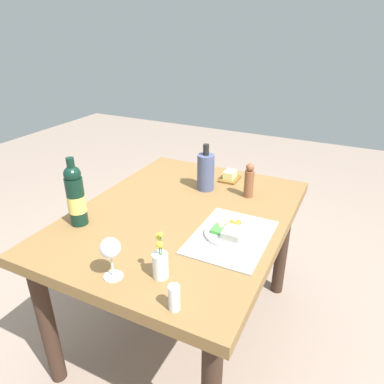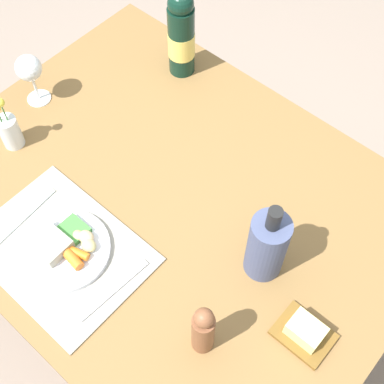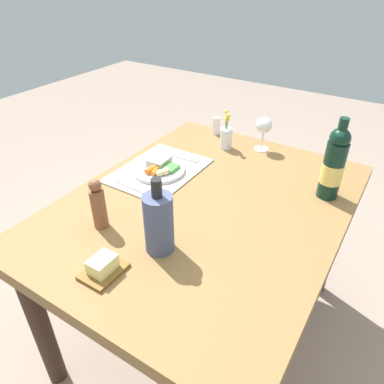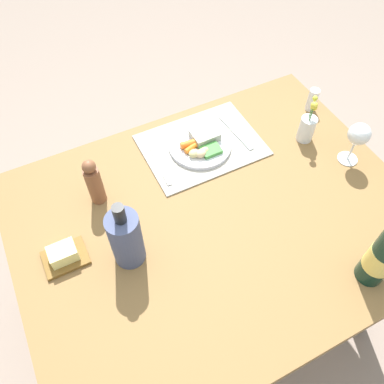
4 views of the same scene
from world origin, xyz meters
name	(u,v)px [view 2 (image 2 of 4)]	position (x,y,z in m)	size (l,w,h in m)	color
ground_plane	(176,301)	(0.00, 0.00, 0.00)	(8.00, 8.00, 0.00)	gray
dining_table	(170,216)	(0.00, 0.00, 0.66)	(1.29, 0.99, 0.76)	brown
placemat	(61,251)	(-0.10, -0.30, 0.77)	(0.43, 0.32, 0.01)	#9D978B
dinner_plate	(64,247)	(-0.09, -0.29, 0.78)	(0.23, 0.23, 0.05)	white
fork	(25,216)	(-0.24, -0.29, 0.77)	(0.02, 0.21, 0.01)	silver
knife	(114,290)	(0.08, -0.28, 0.77)	(0.02, 0.21, 0.01)	silver
pepper_mill	(203,330)	(0.32, -0.24, 0.85)	(0.05, 0.05, 0.19)	brown
butter_dish	(305,332)	(0.48, -0.07, 0.79)	(0.13, 0.10, 0.06)	brown
wine_glass	(29,70)	(-0.54, 0.00, 0.88)	(0.08, 0.08, 0.17)	white
flower_vase	(9,130)	(-0.46, -0.16, 0.82)	(0.06, 0.06, 0.19)	silver
wine_bottle	(181,34)	(-0.29, 0.38, 0.90)	(0.08, 0.08, 0.32)	black
cooler_bottle	(267,246)	(0.31, 0.01, 0.87)	(0.09, 0.09, 0.26)	#475174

